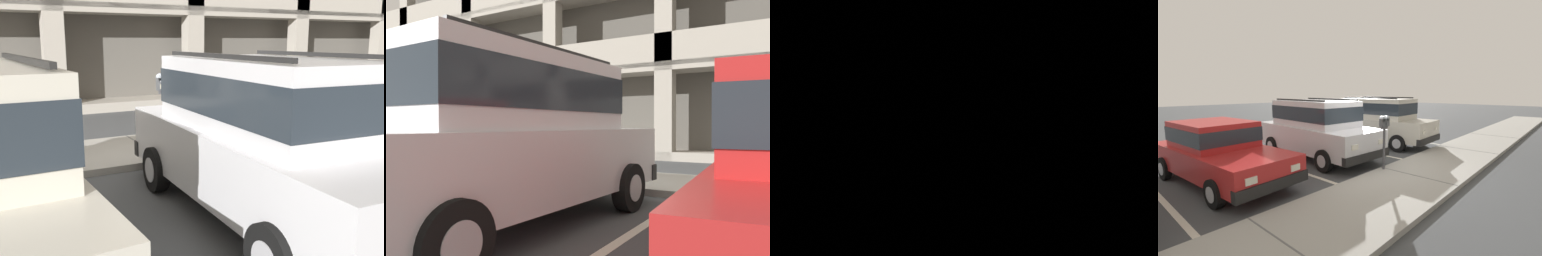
# 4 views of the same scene
# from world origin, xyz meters

# --- Properties ---
(ground_plane) EXTENTS (80.00, 80.00, 0.10)m
(ground_plane) POSITION_xyz_m (0.00, 0.00, -0.05)
(ground_plane) COLOR #444749
(sidewalk) EXTENTS (40.00, 2.20, 0.12)m
(sidewalk) POSITION_xyz_m (0.00, 1.30, 0.06)
(sidewalk) COLOR #9E9B93
(sidewalk) RESTS_ON ground_plane
(parking_stall_lines) EXTENTS (12.77, 4.80, 0.01)m
(parking_stall_lines) POSITION_xyz_m (1.58, -1.40, 0.00)
(parking_stall_lines) COLOR silver
(parking_stall_lines) RESTS_ON ground_plane
(silver_suv) EXTENTS (2.18, 4.87, 2.03)m
(silver_suv) POSITION_xyz_m (0.17, -2.40, 1.09)
(silver_suv) COLOR silver
(silver_suv) RESTS_ON ground_plane
(parking_meter_near) EXTENTS (0.35, 0.12, 1.51)m
(parking_meter_near) POSITION_xyz_m (0.07, 0.35, 1.24)
(parking_meter_near) COLOR #47474C
(parking_meter_near) RESTS_ON sidewalk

